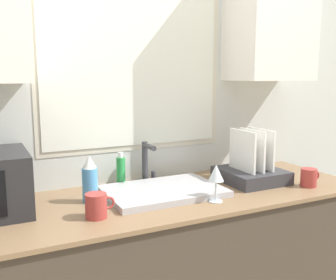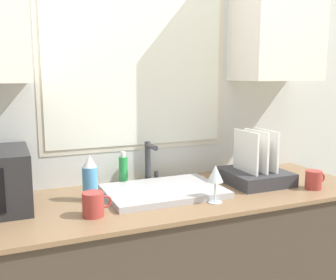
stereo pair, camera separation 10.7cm
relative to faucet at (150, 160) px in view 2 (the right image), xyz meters
name	(u,v)px [view 2 (the right image)]	position (x,y,z in m)	size (l,w,h in m)	color
countertop	(161,279)	(-0.03, -0.24, -0.57)	(2.15, 0.70, 0.88)	#42382D
wall_back	(138,87)	(-0.03, 0.09, 0.39)	(6.00, 0.38, 2.60)	silver
sink_basin	(164,191)	(0.00, -0.21, -0.12)	(0.57, 0.40, 0.03)	#B2B2B7
faucet	(150,160)	(0.00, 0.00, 0.00)	(0.08, 0.14, 0.23)	#333338
dish_rack	(255,172)	(0.53, -0.22, -0.07)	(0.32, 0.33, 0.29)	#333338
spray_bottle	(90,179)	(-0.36, -0.17, -0.03)	(0.07, 0.07, 0.22)	#4C99D8
soap_bottle	(123,170)	(-0.15, 0.01, -0.05)	(0.05, 0.05, 0.18)	#268C3F
mug_near_sink	(94,204)	(-0.39, -0.39, -0.08)	(0.13, 0.09, 0.10)	#A53833
wine_glass	(215,175)	(0.16, -0.43, 0.00)	(0.07, 0.07, 0.18)	silver
mug_by_rack	(314,180)	(0.74, -0.43, -0.08)	(0.12, 0.08, 0.10)	#A53833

